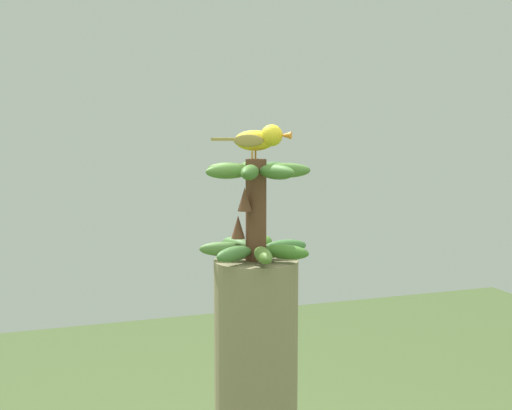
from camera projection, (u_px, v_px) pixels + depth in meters
The scene contains 2 objects.
banana_bunch at pixel (255, 210), 1.70m from camera, with size 0.30×0.30×0.26m.
perched_bird at pixel (260, 139), 1.69m from camera, with size 0.14×0.18×0.09m.
Camera 1 is at (-1.60, 0.55, 1.66)m, focal length 46.30 mm.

